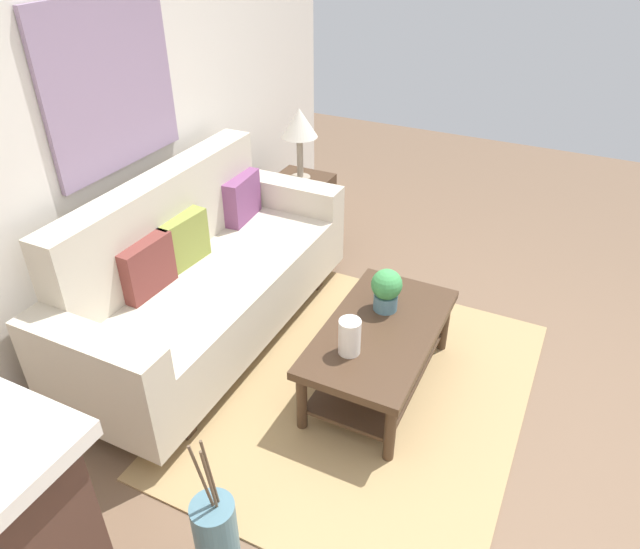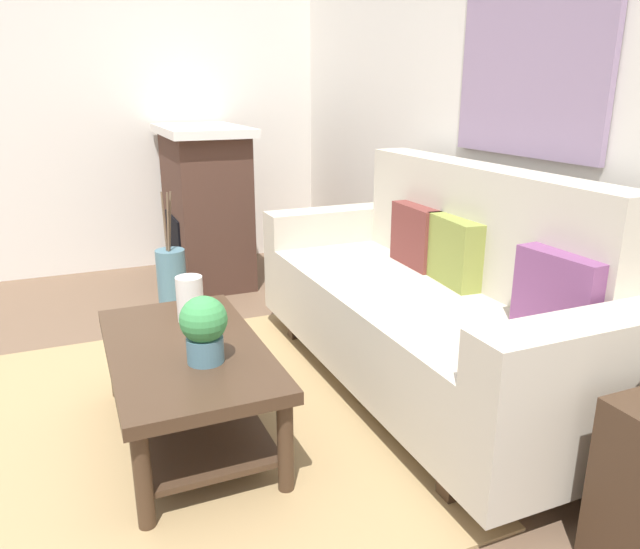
{
  "view_description": "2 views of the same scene",
  "coord_description": "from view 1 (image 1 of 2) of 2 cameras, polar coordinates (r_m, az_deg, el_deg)",
  "views": [
    {
      "loc": [
        -2.37,
        -0.37,
        2.46
      ],
      "look_at": [
        0.22,
        0.89,
        0.6
      ],
      "focal_mm": 32.89,
      "sensor_mm": 36.0,
      "label": 1
    },
    {
      "loc": [
        2.37,
        0.09,
        1.43
      ],
      "look_at": [
        -0.14,
        1.16,
        0.58
      ],
      "focal_mm": 33.65,
      "sensor_mm": 36.0,
      "label": 2
    }
  ],
  "objects": [
    {
      "name": "potted_plant_tabletop",
      "position": [
        3.37,
        6.48,
        -1.39
      ],
      "size": [
        0.18,
        0.18,
        0.26
      ],
      "color": "slate",
      "rests_on": "coffee_table"
    },
    {
      "name": "throw_pillow_olive",
      "position": [
        3.7,
        -13.24,
        3.22
      ],
      "size": [
        0.37,
        0.15,
        0.32
      ],
      "primitive_type": "cube",
      "rotation": [
        0.0,
        0.0,
        -0.09
      ],
      "color": "olive",
      "rests_on": "couch"
    },
    {
      "name": "couch",
      "position": [
        3.76,
        -11.24,
        -0.47
      ],
      "size": [
        2.18,
        0.84,
        1.08
      ],
      "color": "beige",
      "rests_on": "ground_plane"
    },
    {
      "name": "table_lamp",
      "position": [
        4.59,
        -2.02,
        14.26
      ],
      "size": [
        0.28,
        0.28,
        0.57
      ],
      "color": "gray",
      "rests_on": "side_table"
    },
    {
      "name": "wall_back",
      "position": [
        3.65,
        -20.58,
        13.15
      ],
      "size": [
        5.24,
        0.1,
        2.7
      ],
      "primitive_type": "cube",
      "color": "silver",
      "rests_on": "ground_plane"
    },
    {
      "name": "throw_pillow_plum",
      "position": [
        4.18,
        -7.64,
        7.4
      ],
      "size": [
        0.37,
        0.15,
        0.32
      ],
      "primitive_type": "cube",
      "rotation": [
        0.0,
        0.0,
        0.08
      ],
      "color": "#7A4270",
      "rests_on": "couch"
    },
    {
      "name": "floor_vase_branch_b",
      "position": [
        2.34,
        -11.48,
        -18.74
      ],
      "size": [
        0.05,
        0.05,
        0.36
      ],
      "primitive_type": "cylinder",
      "rotation": [
        -0.1,
        -0.1,
        0.0
      ],
      "color": "brown",
      "rests_on": "floor_vase"
    },
    {
      "name": "side_table",
      "position": [
        4.86,
        -1.86,
        6.26
      ],
      "size": [
        0.44,
        0.44,
        0.56
      ],
      "primitive_type": "cube",
      "color": "#422D1E",
      "rests_on": "ground_plane"
    },
    {
      "name": "ground_plane",
      "position": [
        3.44,
        12.25,
        -13.8
      ],
      "size": [
        9.24,
        9.24,
        0.0
      ],
      "primitive_type": "plane",
      "color": "brown"
    },
    {
      "name": "floor_vase_branch_c",
      "position": [
        2.33,
        -10.74,
        -19.07
      ],
      "size": [
        0.05,
        0.01,
        0.36
      ],
      "primitive_type": "cylinder",
      "rotation": [
        0.0,
        -0.11,
        0.0
      ],
      "color": "brown",
      "rests_on": "floor_vase"
    },
    {
      "name": "coffee_table",
      "position": [
        3.38,
        5.84,
        -6.73
      ],
      "size": [
        1.1,
        0.6,
        0.43
      ],
      "color": "#422D1E",
      "rests_on": "ground_plane"
    },
    {
      "name": "floor_vase_branch_a",
      "position": [
        2.35,
        -10.67,
        -18.41
      ],
      "size": [
        0.03,
        0.03,
        0.36
      ],
      "primitive_type": "cylinder",
      "rotation": [
        -0.06,
        -0.06,
        0.0
      ],
      "color": "brown",
      "rests_on": "floor_vase"
    },
    {
      "name": "tabletop_vase",
      "position": [
        3.07,
        2.9,
        -6.06
      ],
      "size": [
        0.12,
        0.12,
        0.2
      ],
      "primitive_type": "cylinder",
      "color": "white",
      "rests_on": "coffee_table"
    },
    {
      "name": "floor_vase",
      "position": [
        2.68,
        -9.96,
        -24.27
      ],
      "size": [
        0.18,
        0.18,
        0.47
      ],
      "primitive_type": "cylinder",
      "color": "slate",
      "rests_on": "ground_plane"
    },
    {
      "name": "area_rug",
      "position": [
        3.52,
        4.3,
        -11.4
      ],
      "size": [
        2.22,
        1.76,
        0.01
      ],
      "primitive_type": "cube",
      "color": "#A38456",
      "rests_on": "ground_plane"
    },
    {
      "name": "framed_painting",
      "position": [
        3.59,
        -19.63,
        16.98
      ],
      "size": [
        0.97,
        0.03,
        0.93
      ],
      "primitive_type": "cube",
      "color": "gray"
    },
    {
      "name": "throw_pillow_maroon",
      "position": [
        3.49,
        -16.56,
        0.71
      ],
      "size": [
        0.36,
        0.13,
        0.32
      ],
      "primitive_type": "cube",
      "rotation": [
        0.0,
        0.0,
        -0.03
      ],
      "color": "brown",
      "rests_on": "couch"
    }
  ]
}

